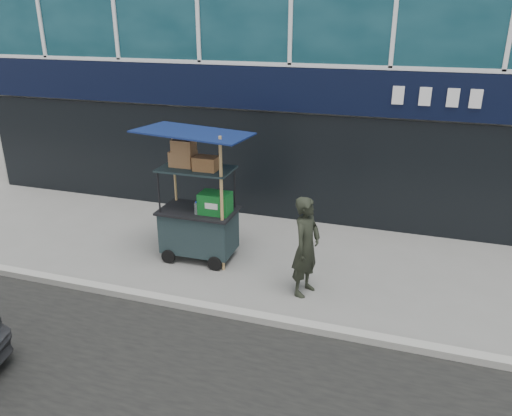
% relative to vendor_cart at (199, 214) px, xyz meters
% --- Properties ---
extents(ground, '(80.00, 80.00, 0.00)m').
position_rel_vendor_cart_xyz_m(ground, '(1.06, -1.49, -0.89)').
color(ground, slate).
rests_on(ground, ground).
extents(curb, '(80.00, 0.18, 0.12)m').
position_rel_vendor_cart_xyz_m(curb, '(1.06, -1.69, -0.83)').
color(curb, gray).
rests_on(curb, ground).
extents(vendor_cart, '(1.89, 1.34, 2.54)m').
position_rel_vendor_cart_xyz_m(vendor_cart, '(0.00, 0.00, 0.00)').
color(vendor_cart, black).
rests_on(vendor_cart, ground).
extents(vendor_man, '(0.57, 0.71, 1.70)m').
position_rel_vendor_cart_xyz_m(vendor_man, '(2.18, -0.64, -0.04)').
color(vendor_man, black).
rests_on(vendor_man, ground).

